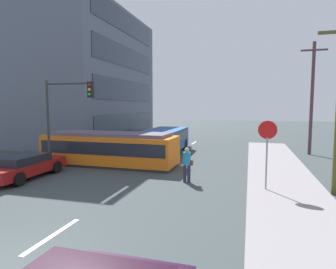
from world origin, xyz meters
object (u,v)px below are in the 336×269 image
at_px(utility_pole_mid, 312,97).
at_px(parked_sedan_furthest, 139,136).
at_px(pedestrian_crossing, 187,163).
at_px(traffic_light_mast, 65,107).
at_px(parked_sedan_mid, 24,166).
at_px(city_bus, 165,139).
at_px(streetcar_tram, 110,148).
at_px(stop_sign, 267,141).
at_px(parked_sedan_far, 101,145).

bearing_deg(utility_pole_mid, parked_sedan_furthest, 167.42).
distance_m(pedestrian_crossing, traffic_light_mast, 7.46).
xyz_separation_m(parked_sedan_mid, parked_sedan_furthest, (0.30, 15.01, 0.00)).
xyz_separation_m(city_bus, traffic_light_mast, (-3.53, -7.50, 2.48)).
bearing_deg(parked_sedan_furthest, city_bus, -51.80).
relative_size(parked_sedan_furthest, traffic_light_mast, 0.87).
relative_size(parked_sedan_mid, traffic_light_mast, 0.90).
bearing_deg(streetcar_tram, city_bus, 69.92).
bearing_deg(utility_pole_mid, traffic_light_mast, -145.65).
distance_m(streetcar_tram, parked_sedan_furthest, 11.14).
bearing_deg(parked_sedan_mid, traffic_light_mast, 61.95).
bearing_deg(utility_pole_mid, stop_sign, -108.35).
distance_m(parked_sedan_far, traffic_light_mast, 6.83).
height_order(streetcar_tram, utility_pole_mid, utility_pole_mid).
distance_m(pedestrian_crossing, stop_sign, 3.80).
height_order(parked_sedan_far, traffic_light_mast, traffic_light_mast).
bearing_deg(city_bus, streetcar_tram, -110.08).
bearing_deg(stop_sign, traffic_light_mast, 172.96).
height_order(parked_sedan_mid, parked_sedan_furthest, same).
distance_m(city_bus, parked_sedan_far, 4.97).
relative_size(pedestrian_crossing, parked_sedan_far, 0.39).
bearing_deg(streetcar_tram, stop_sign, -20.82).
height_order(streetcar_tram, parked_sedan_mid, streetcar_tram).
bearing_deg(utility_pole_mid, pedestrian_crossing, -124.88).
relative_size(parked_sedan_far, stop_sign, 1.49).
height_order(parked_sedan_mid, parked_sedan_far, same).
distance_m(pedestrian_crossing, parked_sedan_far, 10.56).
xyz_separation_m(pedestrian_crossing, stop_sign, (3.53, -0.68, 1.25)).
xyz_separation_m(parked_sedan_furthest, utility_pole_mid, (14.91, -3.33, 3.68)).
bearing_deg(parked_sedan_far, streetcar_tram, -55.08).
bearing_deg(parked_sedan_furthest, pedestrian_crossing, -60.31).
bearing_deg(traffic_light_mast, pedestrian_crossing, -5.02).
relative_size(city_bus, parked_sedan_furthest, 1.36).
distance_m(pedestrian_crossing, parked_sedan_furthest, 15.66).
relative_size(streetcar_tram, traffic_light_mast, 1.65).
distance_m(pedestrian_crossing, utility_pole_mid, 12.96).
bearing_deg(parked_sedan_mid, pedestrian_crossing, 9.97).
height_order(stop_sign, traffic_light_mast, traffic_light_mast).
bearing_deg(pedestrian_crossing, parked_sedan_mid, -170.03).
height_order(parked_sedan_mid, traffic_light_mast, traffic_light_mast).
bearing_deg(utility_pole_mid, parked_sedan_far, -166.82).
bearing_deg(streetcar_tram, pedestrian_crossing, -26.63).
height_order(streetcar_tram, city_bus, streetcar_tram).
distance_m(streetcar_tram, city_bus, 5.75).
bearing_deg(traffic_light_mast, streetcar_tram, 53.44).
relative_size(stop_sign, utility_pole_mid, 0.35).
xyz_separation_m(city_bus, pedestrian_crossing, (3.44, -8.12, -0.11)).
height_order(pedestrian_crossing, traffic_light_mast, traffic_light_mast).
distance_m(parked_sedan_mid, parked_sedan_far, 8.09).
xyz_separation_m(parked_sedan_far, stop_sign, (11.71, -7.36, 1.57)).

